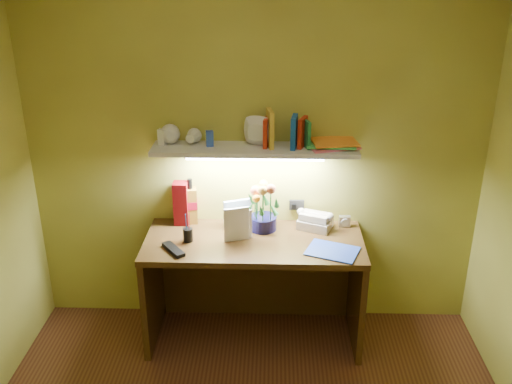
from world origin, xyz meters
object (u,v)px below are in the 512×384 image
desk_clock (345,221)px  whisky_bottle (191,201)px  flower_bouquet (263,207)px  desk (254,290)px  telephone (315,219)px

desk_clock → whisky_bottle: bearing=176.5°
flower_bouquet → whisky_bottle: 0.50m
flower_bouquet → whisky_bottle: (-0.49, 0.09, -0.00)m
desk_clock → whisky_bottle: whisky_bottle is taller
desk_clock → whisky_bottle: (-1.03, 0.03, 0.12)m
desk → desk_clock: desk_clock is taller
flower_bouquet → desk_clock: 0.56m
telephone → desk: bearing=-133.4°
flower_bouquet → telephone: bearing=4.1°
desk → desk_clock: (0.60, 0.22, 0.41)m
desk_clock → telephone: bearing=-173.1°
desk_clock → desk: bearing=-161.9°
desk → flower_bouquet: size_ratio=4.40×
flower_bouquet → desk_clock: flower_bouquet is taller
desk → telephone: 0.62m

